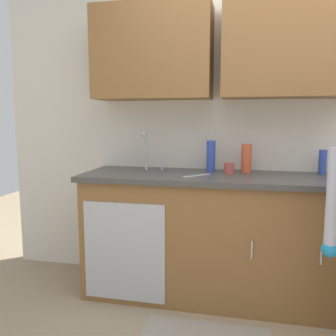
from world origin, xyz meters
name	(u,v)px	position (x,y,z in m)	size (l,w,h in m)	color
kitchen_wall_with_uppers	(272,102)	(-0.14, 0.99, 1.48)	(4.80, 0.44, 2.70)	silver
counter_cabinet	(212,238)	(-0.55, 0.70, 0.45)	(1.90, 0.62, 0.90)	brown
countertop	(214,177)	(-0.55, 0.70, 0.92)	(1.96, 0.66, 0.04)	#474442
sink	(146,174)	(-1.07, 0.71, 0.93)	(0.50, 0.36, 0.35)	#B7BABF
bottle_water_tall	(323,162)	(0.24, 0.90, 1.03)	(0.06, 0.06, 0.18)	#334CB2
bottle_soap	(246,158)	(-0.32, 0.86, 1.05)	(0.08, 0.08, 0.22)	#E05933
bottle_water_short	(211,156)	(-0.59, 0.85, 1.06)	(0.07, 0.07, 0.24)	#334CB2
cup_by_sink	(229,168)	(-0.44, 0.77, 0.98)	(0.08, 0.08, 0.08)	#B24C47
knife_on_counter	(197,175)	(-0.66, 0.61, 0.94)	(0.24, 0.02, 0.01)	silver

